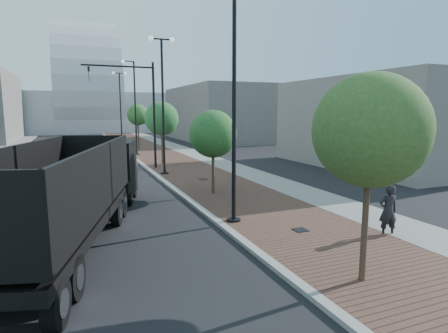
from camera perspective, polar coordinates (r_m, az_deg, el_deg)
name	(u,v)px	position (r m, az deg, el deg)	size (l,w,h in m)	color
sidewalk	(154,149)	(44.08, -10.77, 2.74)	(7.00, 140.00, 0.12)	#4C2D23
concrete_strip	(176,148)	(44.68, -7.37, 2.90)	(2.40, 140.00, 0.13)	slate
curb	(123,150)	(43.53, -15.29, 2.53)	(0.30, 140.00, 0.14)	gray
dump_truck	(91,187)	(15.59, -19.87, -3.00)	(6.06, 13.53, 3.45)	black
white_sedan	(117,164)	(26.11, -16.21, 0.31)	(1.78, 5.09, 1.68)	silver
dark_car_mid	(46,157)	(34.75, -25.82, 1.33)	(1.88, 4.08, 1.13)	black
dark_car_far	(78,142)	(48.84, -21.63, 3.50)	(1.73, 4.26, 1.24)	black
pedestrian	(388,211)	(14.38, 24.00, -6.28)	(0.69, 0.45, 1.88)	black
streetlight_1	(231,114)	(14.16, 1.14, 8.16)	(1.44, 0.56, 9.21)	black
streetlight_2	(163,105)	(25.65, -9.40, 9.32)	(1.72, 0.56, 9.28)	black
streetlight_3	(134,112)	(37.43, -13.67, 8.20)	(1.44, 0.56, 9.21)	black
streetlight_4	(121,108)	(49.34, -15.67, 8.72)	(1.72, 0.56, 9.28)	black
traffic_mast	(142,103)	(28.42, -12.57, 9.48)	(5.09, 0.20, 8.00)	black
tree_0	(371,131)	(9.76, 21.76, 5.15)	(2.82, 2.82, 5.39)	#382619
tree_1	(214,134)	(19.29, -1.61, 5.03)	(2.51, 2.48, 4.50)	#382619
tree_2	(162,119)	(30.79, -9.53, 7.27)	(2.74, 2.74, 5.18)	#382619
tree_3	(138,115)	(42.57, -13.12, 7.78)	(2.40, 2.36, 5.19)	#382619
convention_center	(87,104)	(88.08, -20.36, 9.09)	(50.00, 30.00, 50.00)	#9CA0A6
commercial_block_ne	(221,114)	(57.05, -0.42, 8.16)	(12.00, 22.00, 8.00)	#625E58
commercial_block_e	(381,123)	(32.62, 23.13, 6.25)	(10.00, 16.00, 7.00)	slate
utility_cover_1	(300,230)	(14.00, 11.71, -9.56)	(0.50, 0.50, 0.02)	black
utility_cover_2	(203,179)	(23.65, -3.25, -1.94)	(0.50, 0.50, 0.02)	black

